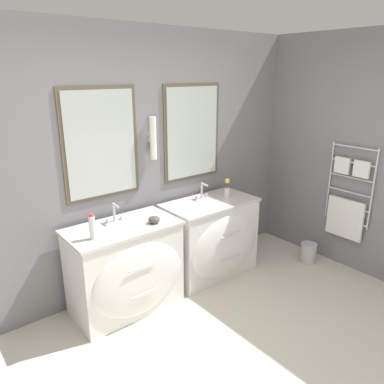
{
  "coord_description": "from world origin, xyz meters",
  "views": [
    {
      "loc": [
        -1.76,
        -1.34,
        2.18
      ],
      "look_at": [
        0.34,
        1.26,
        1.1
      ],
      "focal_mm": 35.0,
      "sensor_mm": 36.0,
      "label": 1
    }
  ],
  "objects_px": {
    "flower_vase": "(227,189)",
    "waste_bin": "(308,252)",
    "vanity_right": "(212,238)",
    "toiletry_bottle": "(92,227)",
    "vanity_left": "(127,268)",
    "amenity_bowl": "(154,220)"
  },
  "relations": [
    {
      "from": "vanity_right",
      "to": "toiletry_bottle",
      "type": "xyz_separation_m",
      "value": [
        -1.38,
        -0.06,
        0.52
      ]
    },
    {
      "from": "amenity_bowl",
      "to": "toiletry_bottle",
      "type": "bearing_deg",
      "value": 176.8
    },
    {
      "from": "waste_bin",
      "to": "toiletry_bottle",
      "type": "bearing_deg",
      "value": 169.1
    },
    {
      "from": "flower_vase",
      "to": "vanity_left",
      "type": "bearing_deg",
      "value": -178.51
    },
    {
      "from": "vanity_left",
      "to": "amenity_bowl",
      "type": "xyz_separation_m",
      "value": [
        0.26,
        -0.09,
        0.45
      ]
    },
    {
      "from": "vanity_right",
      "to": "toiletry_bottle",
      "type": "height_order",
      "value": "toiletry_bottle"
    },
    {
      "from": "flower_vase",
      "to": "amenity_bowl",
      "type": "bearing_deg",
      "value": -173.34
    },
    {
      "from": "amenity_bowl",
      "to": "flower_vase",
      "type": "relative_size",
      "value": 0.51
    },
    {
      "from": "vanity_left",
      "to": "vanity_right",
      "type": "relative_size",
      "value": 1.0
    },
    {
      "from": "vanity_right",
      "to": "flower_vase",
      "type": "bearing_deg",
      "value": 7.87
    },
    {
      "from": "vanity_left",
      "to": "toiletry_bottle",
      "type": "distance_m",
      "value": 0.62
    },
    {
      "from": "toiletry_bottle",
      "to": "amenity_bowl",
      "type": "bearing_deg",
      "value": -3.2
    },
    {
      "from": "flower_vase",
      "to": "vanity_right",
      "type": "bearing_deg",
      "value": -172.13
    },
    {
      "from": "amenity_bowl",
      "to": "flower_vase",
      "type": "height_order",
      "value": "flower_vase"
    },
    {
      "from": "vanity_left",
      "to": "vanity_right",
      "type": "height_order",
      "value": "same"
    },
    {
      "from": "vanity_right",
      "to": "amenity_bowl",
      "type": "distance_m",
      "value": 0.92
    },
    {
      "from": "flower_vase",
      "to": "waste_bin",
      "type": "xyz_separation_m",
      "value": [
        0.83,
        -0.56,
        -0.82
      ]
    },
    {
      "from": "vanity_left",
      "to": "amenity_bowl",
      "type": "height_order",
      "value": "amenity_bowl"
    },
    {
      "from": "waste_bin",
      "to": "vanity_right",
      "type": "bearing_deg",
      "value": 153.79
    },
    {
      "from": "vanity_left",
      "to": "waste_bin",
      "type": "relative_size",
      "value": 4.3
    },
    {
      "from": "toiletry_bottle",
      "to": "waste_bin",
      "type": "relative_size",
      "value": 0.94
    },
    {
      "from": "vanity_left",
      "to": "vanity_right",
      "type": "xyz_separation_m",
      "value": [
        1.06,
        0.0,
        0.0
      ]
    }
  ]
}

